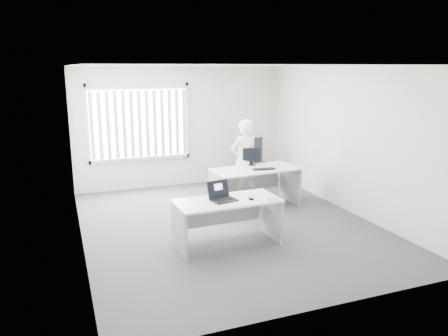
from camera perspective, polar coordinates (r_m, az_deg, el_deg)
name	(u,v)px	position (r m, az deg, el deg)	size (l,w,h in m)	color
ground	(228,225)	(7.93, 0.52, -7.40)	(6.00, 6.00, 0.00)	#4F4F57
wall_back	(182,127)	(10.38, -5.55, 5.39)	(5.00, 0.02, 2.80)	beige
wall_front	(327,194)	(4.96, 13.33, -3.38)	(5.00, 0.02, 2.80)	beige
wall_left	(76,159)	(7.06, -18.72, 1.13)	(0.02, 6.00, 2.80)	beige
wall_right	(348,140)	(8.77, 15.95, 3.55)	(0.02, 6.00, 2.80)	beige
ceiling	(228,65)	(7.43, 0.56, 13.26)	(5.00, 6.00, 0.02)	white
window	(139,122)	(10.10, -11.01, 5.87)	(2.32, 0.06, 1.76)	#BBBAB6
blinds	(140,124)	(10.05, -10.94, 5.66)	(2.20, 0.10, 1.50)	silver
desk_near	(227,213)	(6.90, 0.44, -5.84)	(1.66, 0.82, 0.75)	silver
desk_far	(255,179)	(8.81, 4.11, -1.47)	(1.79, 0.96, 0.79)	silver
office_chair	(259,170)	(10.56, 4.56, -0.27)	(0.78, 0.78, 1.11)	black
person	(244,161)	(9.11, 2.64, 0.95)	(0.63, 0.42, 1.73)	white
laptop	(224,192)	(6.75, -0.02, -3.12)	(0.38, 0.34, 0.30)	black
paper_sheet	(250,200)	(6.87, 3.37, -4.14)	(0.29, 0.21, 0.00)	white
mouse	(251,198)	(6.86, 3.56, -3.93)	(0.07, 0.12, 0.05)	#ABABAE
booklet	(272,199)	(6.91, 6.34, -4.05)	(0.15, 0.21, 0.01)	white
keyboard	(264,169)	(8.68, 5.25, -0.14)	(0.45, 0.15, 0.02)	black
monitor	(251,157)	(9.01, 3.60, 1.50)	(0.37, 0.11, 0.37)	black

